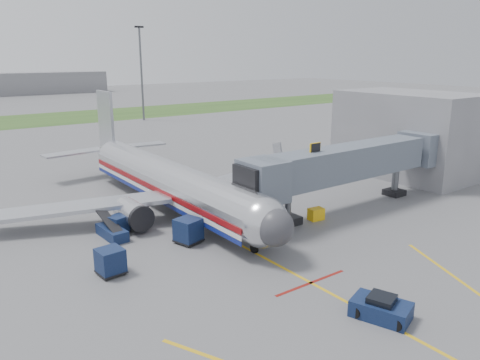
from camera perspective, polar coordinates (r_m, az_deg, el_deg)
ground at (r=33.97m, az=3.84°, el=-9.89°), size 400.00×400.00×0.00m
grass_strip at (r=116.12m, az=-26.16°, el=6.40°), size 300.00×25.00×0.01m
apron_markings at (r=29.33m, az=13.45°, el=-14.56°), size 21.52×50.00×0.01m
airliner at (r=45.11m, az=-8.62°, el=-0.13°), size 32.10×35.67×10.25m
jet_bridge at (r=44.55m, az=12.54°, el=1.91°), size 25.30×4.00×6.90m
terminal at (r=60.85m, az=19.83°, el=5.33°), size 10.00×16.00×10.00m
light_mast_right at (r=108.33m, az=-11.93°, el=12.81°), size 2.00×0.44×20.40m
pushback_tug at (r=28.26m, az=16.81°, el=-14.76°), size 2.89×3.63×1.32m
baggage_cart_a at (r=39.91m, az=-14.64°, el=-5.30°), size 1.77×1.77×1.51m
baggage_cart_b at (r=36.97m, az=-6.33°, el=-6.15°), size 2.25×2.25×1.96m
baggage_cart_c at (r=32.88m, az=-15.52°, el=-9.55°), size 1.81×1.81×1.81m
belt_loader at (r=39.30m, az=-15.36°, el=-6.09°), size 1.54×4.21×2.03m
ground_power_cart at (r=42.42m, az=9.25°, el=-4.12°), size 1.43×1.03×1.07m
ramp_worker at (r=41.62m, az=-14.52°, el=-4.32°), size 0.72×0.74×1.71m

